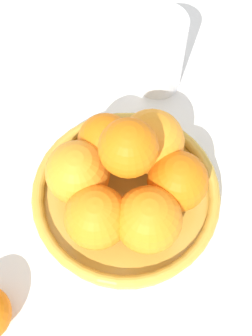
% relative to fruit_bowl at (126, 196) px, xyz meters
% --- Properties ---
extents(ground_plane, '(4.00, 4.00, 0.00)m').
position_rel_fruit_bowl_xyz_m(ground_plane, '(0.00, 0.00, -0.02)').
color(ground_plane, white).
extents(fruit_bowl, '(0.24, 0.24, 0.03)m').
position_rel_fruit_bowl_xyz_m(fruit_bowl, '(0.00, 0.00, 0.00)').
color(fruit_bowl, gold).
rests_on(fruit_bowl, ground_plane).
extents(orange_pile, '(0.19, 0.20, 0.13)m').
position_rel_fruit_bowl_xyz_m(orange_pile, '(-0.00, 0.00, 0.06)').
color(orange_pile, orange).
rests_on(orange_pile, fruit_bowl).
extents(drinking_glass, '(0.07, 0.07, 0.13)m').
position_rel_fruit_bowl_xyz_m(drinking_glass, '(-0.20, -0.01, 0.05)').
color(drinking_glass, white).
rests_on(drinking_glass, ground_plane).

